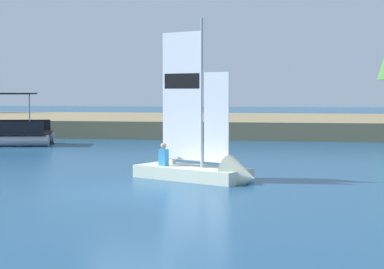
{
  "coord_description": "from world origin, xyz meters",
  "views": [
    {
      "loc": [
        4.62,
        -17.92,
        2.9
      ],
      "look_at": [
        0.64,
        7.24,
        1.2
      ],
      "focal_mm": 61.56,
      "sensor_mm": 36.0,
      "label": 1
    }
  ],
  "objects": [
    {
      "name": "shore_bank",
      "position": [
        0.0,
        27.82,
        0.54
      ],
      "size": [
        80.0,
        15.73,
        1.07
      ],
      "primitive_type": "cube",
      "color": "#897A56",
      "rests_on": "ground"
    },
    {
      "name": "ground_plane",
      "position": [
        0.0,
        0.0,
        0.0
      ],
      "size": [
        200.0,
        200.0,
        0.0
      ],
      "primitive_type": "plane",
      "color": "navy"
    },
    {
      "name": "sailboat",
      "position": [
        1.92,
        2.92,
        0.39
      ],
      "size": [
        4.5,
        3.26,
        5.69
      ],
      "rotation": [
        0.0,
        0.0,
        -0.48
      ],
      "color": "silver",
      "rests_on": "ground"
    }
  ]
}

